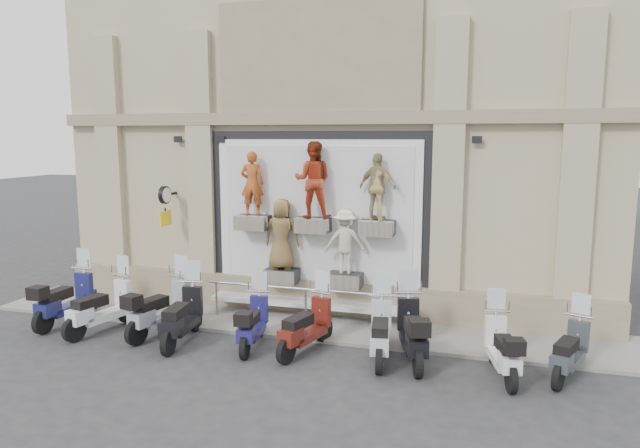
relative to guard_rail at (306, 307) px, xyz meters
The scene contains 16 objects.
ground 2.05m from the guard_rail, 90.00° to the right, with size 90.00×90.00×0.00m, color #2E2E30.
sidewalk 0.44m from the guard_rail, 90.00° to the left, with size 16.00×2.20×0.08m, color gray.
building 7.46m from the guard_rail, 90.00° to the left, with size 14.00×8.60×12.00m, color tan, non-canonical shape.
shop_vitrine 2.08m from the guard_rail, 87.06° to the left, with size 5.60×0.83×4.30m.
guard_rail is the anchor object (origin of this frame).
clock_sign_bracket 4.57m from the guard_rail, behind, with size 0.10×0.80×1.02m.
scooter_a 5.71m from the guard_rail, 165.77° to the right, with size 0.61×2.09×1.70m, color #15184C, non-canonical shape.
scooter_b 4.66m from the guard_rail, 158.99° to the right, with size 0.60×2.05×1.67m, color silver, non-canonical shape.
scooter_c 3.29m from the guard_rail, 153.93° to the right, with size 0.61×2.09×1.70m, color gray, non-canonical shape.
scooter_d 2.87m from the guard_rail, 141.73° to the right, with size 0.60×2.07×1.68m, color black, non-canonical shape.
scooter_e 1.74m from the guard_rail, 112.65° to the right, with size 0.54×1.84×1.50m, color navy, non-canonical shape.
scooter_f 1.66m from the guard_rail, 72.13° to the right, with size 0.57×1.96×1.59m, color #58160F, non-canonical shape.
scooter_g 2.55m from the guard_rail, 36.17° to the right, with size 0.58×1.98×1.61m, color #B0B4B8, non-canonical shape.
scooter_h 3.04m from the guard_rail, 28.08° to the right, with size 0.62×2.11×1.72m, color black, non-canonical shape.
scooter_i 4.68m from the guard_rail, 21.22° to the right, with size 0.55×1.88×1.53m, color silver, non-canonical shape.
scooter_j 5.73m from the guard_rail, 14.21° to the right, with size 0.53×1.82×1.48m, color #2F363A, non-canonical shape.
Camera 1 is at (3.93, -10.28, 4.43)m, focal length 32.00 mm.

